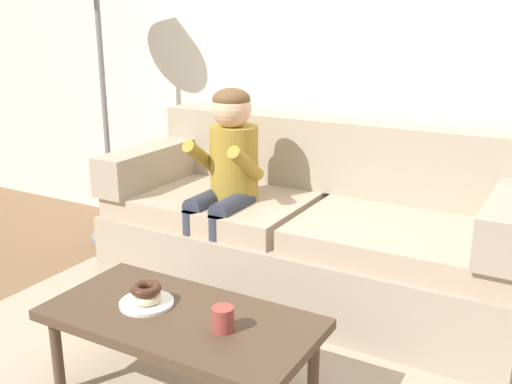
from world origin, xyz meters
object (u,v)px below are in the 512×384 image
(person_child, at_px, (226,171))
(coffee_table, at_px, (181,325))
(mug, at_px, (223,319))
(donut, at_px, (146,297))
(couch, at_px, (310,233))

(person_child, bearing_deg, coffee_table, -67.40)
(mug, bearing_deg, donut, 177.21)
(coffee_table, bearing_deg, person_child, 112.60)
(donut, bearing_deg, coffee_table, 0.25)
(couch, bearing_deg, mug, -80.43)
(couch, height_order, mug, couch)
(couch, xyz_separation_m, mug, (0.20, -1.18, 0.10))
(donut, bearing_deg, mug, -2.79)
(couch, xyz_separation_m, coffee_table, (-0.00, -1.16, 0.02))
(coffee_table, distance_m, person_child, 1.09)
(person_child, bearing_deg, couch, 26.76)
(couch, height_order, person_child, person_child)
(couch, distance_m, person_child, 0.56)
(coffee_table, relative_size, mug, 11.56)
(mug, bearing_deg, coffee_table, 174.80)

